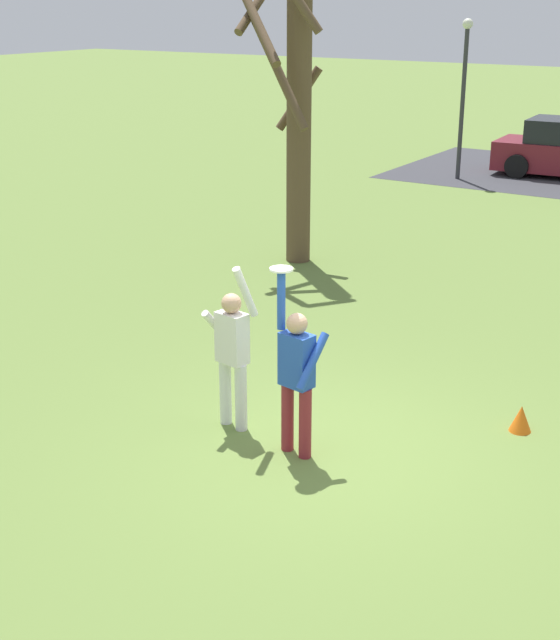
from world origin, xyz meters
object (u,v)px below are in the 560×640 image
object	(u,v)px
frisbee_disc	(281,269)
bare_tree_tall	(295,111)
person_catcher	(297,372)
person_defender	(232,349)
field_cone_orange	(521,419)
lamppost_by_lot	(464,83)

from	to	relation	value
frisbee_disc	bare_tree_tall	world-z (taller)	bare_tree_tall
frisbee_disc	person_catcher	bearing A→B (deg)	-10.22
person_catcher	frisbee_disc	distance (m)	1.13
person_defender	field_cone_orange	size ratio (longest dim) A/B	6.38
bare_tree_tall	lamppost_by_lot	world-z (taller)	bare_tree_tall
frisbee_disc	bare_tree_tall	size ratio (longest dim) A/B	0.05
person_catcher	person_defender	distance (m)	0.99
person_catcher	field_cone_orange	size ratio (longest dim) A/B	6.50
person_defender	lamppost_by_lot	size ratio (longest dim) A/B	0.48
frisbee_disc	lamppost_by_lot	size ratio (longest dim) A/B	0.06
frisbee_disc	lamppost_by_lot	bearing A→B (deg)	105.10
person_catcher	field_cone_orange	distance (m)	2.81
person_catcher	bare_tree_tall	world-z (taller)	bare_tree_tall
bare_tree_tall	person_defender	bearing A→B (deg)	-64.18
frisbee_disc	field_cone_orange	world-z (taller)	frisbee_disc
person_defender	lamppost_by_lot	bearing A→B (deg)	112.89
person_defender	bare_tree_tall	xyz separation A→B (m)	(-3.11, 6.43, 1.84)
person_catcher	frisbee_disc	size ratio (longest dim) A/B	8.31
person_defender	frisbee_disc	xyz separation A→B (m)	(0.75, -0.14, 1.11)
person_defender	frisbee_disc	bearing A→B (deg)	0.00
lamppost_by_lot	field_cone_orange	xyz separation A→B (m)	(6.49, -14.24, -2.43)
bare_tree_tall	lamppost_by_lot	bearing A→B (deg)	92.85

